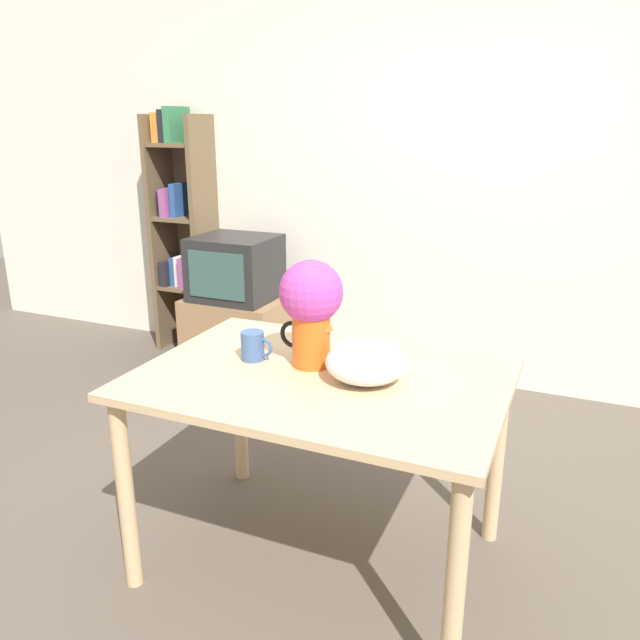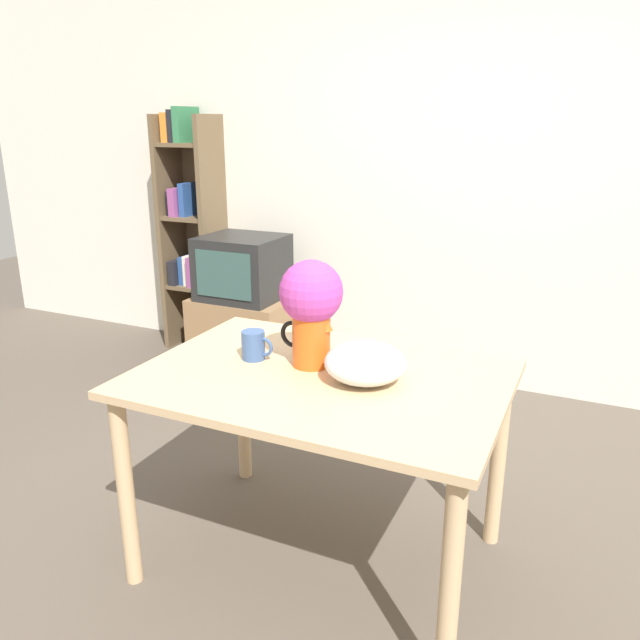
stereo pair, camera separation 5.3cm
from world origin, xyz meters
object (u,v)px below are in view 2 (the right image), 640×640
flower_vase (311,304)px  tv_set (243,267)px  coffee_mug (254,345)px  white_bowl (365,363)px

flower_vase → tv_set: (-1.20, 1.47, -0.29)m
flower_vase → coffee_mug: flower_vase is taller
flower_vase → coffee_mug: size_ratio=3.09×
flower_vase → tv_set: bearing=129.2°
tv_set → white_bowl: bearing=-46.9°
flower_vase → white_bowl: (0.23, -0.06, -0.17)m
white_bowl → tv_set: bearing=133.1°
coffee_mug → tv_set: bearing=123.0°
flower_vase → white_bowl: bearing=-14.0°
flower_vase → white_bowl: size_ratio=1.40×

